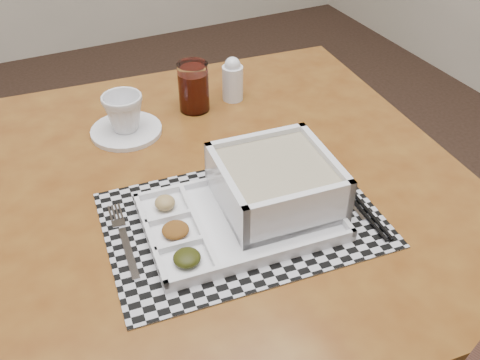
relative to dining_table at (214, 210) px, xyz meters
name	(u,v)px	position (x,y,z in m)	size (l,w,h in m)	color
dining_table	(214,210)	(0.00, 0.00, 0.00)	(1.03, 1.03, 0.71)	#5C2D10
placemat	(243,219)	(0.00, -0.12, 0.07)	(0.46, 0.32, 0.00)	#AFAFB7
serving_tray	(266,193)	(0.05, -0.12, 0.11)	(0.35, 0.25, 0.09)	white
fork	(123,238)	(-0.20, -0.08, 0.08)	(0.03, 0.19, 0.00)	silver
spoon	(328,174)	(0.20, -0.08, 0.08)	(0.04, 0.18, 0.01)	silver
chopsticks	(352,196)	(0.21, -0.16, 0.08)	(0.04, 0.24, 0.01)	black
saucer	(126,131)	(-0.10, 0.23, 0.08)	(0.15, 0.15, 0.01)	white
cup	(124,113)	(-0.10, 0.23, 0.12)	(0.08, 0.08, 0.08)	white
juice_glass	(194,89)	(0.07, 0.26, 0.12)	(0.07, 0.07, 0.11)	white
creamer_bottle	(233,79)	(0.17, 0.27, 0.12)	(0.05, 0.05, 0.10)	white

